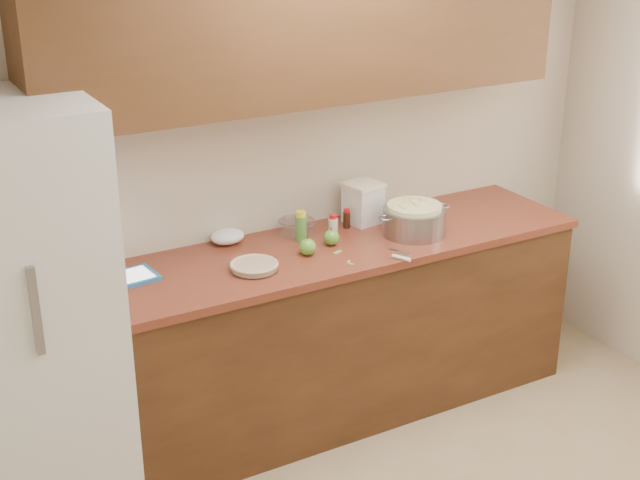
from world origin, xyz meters
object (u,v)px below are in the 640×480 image
flour_canister (363,202)px  tablet (129,278)px  colander (414,220)px  pie (254,266)px

flour_canister → tablet: flour_canister is taller
colander → flour_canister: size_ratio=1.96×
colander → flour_canister: (-0.13, 0.26, 0.03)m
flour_canister → pie: bearing=-159.8°
pie → colander: 0.88m
colander → pie: bearing=-179.2°
pie → tablet: bearing=161.2°
pie → flour_canister: flour_canister is taller
pie → colander: colander is taller
colander → tablet: 1.42m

